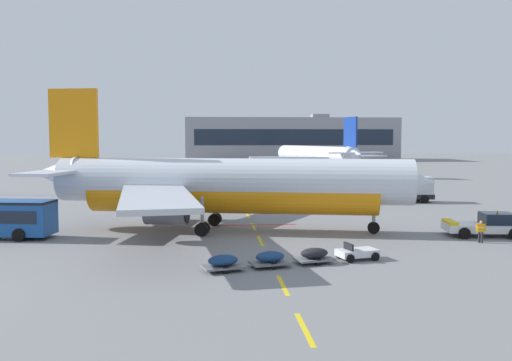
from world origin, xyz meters
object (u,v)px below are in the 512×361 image
Objects in this scene: baggage_train at (293,257)px; ground_crew_worker at (481,230)px; airliner_foreground at (225,185)px; ground_power_truck at (405,189)px; uld_cargo_container at (15,227)px; airliner_mid_left at (316,156)px; pushback_tug at (486,225)px.

baggage_train is 16.42m from ground_crew_worker.
ground_power_truck is (22.80, 18.62, -2.30)m from airliner_foreground.
airliner_foreground is 29.53m from ground_power_truck.
ground_crew_worker is (19.12, -7.07, -3.00)m from airliner_foreground.
baggage_train is at bearing -28.69° from uld_cargo_container.
airliner_mid_left reaches higher than baggage_train.
uld_cargo_container is (-39.58, -20.37, -0.85)m from ground_power_truck.
pushback_tug is at bearing -4.04° from uld_cargo_container.
pushback_tug is at bearing -91.08° from airliner_mid_left.
ground_power_truck is at bearing 85.43° from pushback_tug.
airliner_foreground is 20.65× the size of ground_crew_worker.
ground_power_truck is at bearing 39.24° from airliner_foreground.
baggage_train is 6.91× the size of ground_crew_worker.
uld_cargo_container is (-35.90, 5.32, -0.15)m from ground_crew_worker.
ground_power_truck is 36.91m from baggage_train.
pushback_tug is 3.23m from ground_crew_worker.
airliner_mid_left is at bearing 90.42° from ground_power_truck.
airliner_foreground is 20.61m from ground_crew_worker.
airliner_mid_left reaches higher than ground_crew_worker.
airliner_foreground is at bearing -107.20° from airliner_mid_left.
airliner_foreground reaches higher than pushback_tug.
baggage_train is (3.83, -13.02, -3.42)m from airliner_foreground.
ground_power_truck is 4.23× the size of ground_crew_worker.
airliner_foreground is 75.78m from airliner_mid_left.
ground_crew_worker is at bearing -8.43° from uld_cargo_container.
airliner_foreground is 17.16m from uld_cargo_container.
uld_cargo_container is at bearing 151.31° from baggage_train.
airliner_mid_left reaches higher than ground_power_truck.
baggage_train is at bearing -158.73° from ground_crew_worker.
airliner_mid_left is 87.47m from baggage_train.
uld_cargo_container is at bearing 175.96° from pushback_tug.
ground_crew_worker reaches higher than uld_cargo_container.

